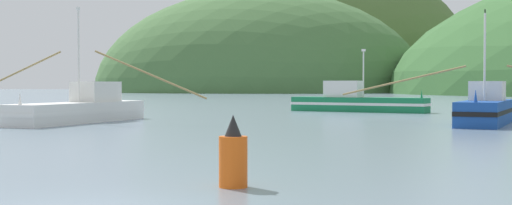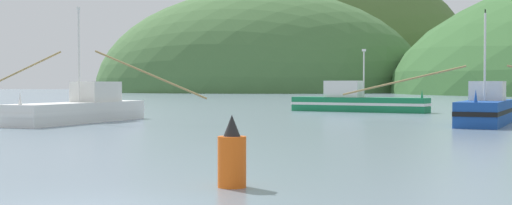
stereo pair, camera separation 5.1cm
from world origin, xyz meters
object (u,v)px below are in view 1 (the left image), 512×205
object	(u,v)px
fishing_boat_blue	(486,110)
channel_buoy	(233,157)
fishing_boat_white	(81,109)
fishing_boat_green	(356,102)

from	to	relation	value
fishing_boat_blue	channel_buoy	bearing A→B (deg)	-4.22
fishing_boat_white	channel_buoy	distance (m)	29.13
fishing_boat_blue	fishing_boat_white	bearing A→B (deg)	-70.24
fishing_boat_white	fishing_boat_green	xyz separation A→B (m)	(19.06, 16.69, 0.01)
fishing_boat_green	fishing_boat_white	bearing A→B (deg)	-110.16
fishing_boat_blue	channel_buoy	distance (m)	28.60
fishing_boat_white	fishing_boat_green	bearing A→B (deg)	150.45
fishing_boat_green	channel_buoy	bearing A→B (deg)	-71.89
fishing_boat_green	channel_buoy	xyz separation A→B (m)	(-8.11, -43.69, -0.14)
channel_buoy	fishing_boat_green	bearing A→B (deg)	79.48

